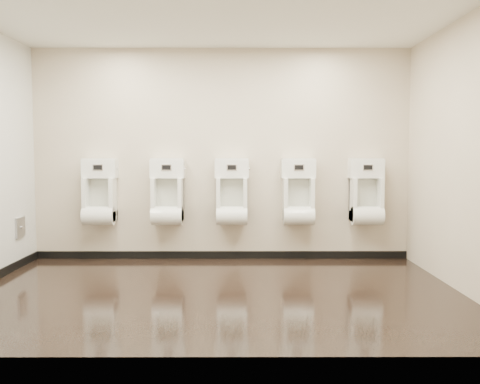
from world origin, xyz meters
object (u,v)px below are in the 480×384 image
Objects in this scene: urinal_0 at (100,197)px; urinal_1 at (167,197)px; urinal_3 at (298,197)px; urinal_2 at (232,197)px; urinal_4 at (366,197)px; access_panel at (20,227)px.

urinal_1 is (0.89, 0.00, 0.00)m from urinal_0.
urinal_0 is 1.00× the size of urinal_3.
urinal_2 is at bearing 0.00° from urinal_1.
urinal_2 is 1.00× the size of urinal_3.
urinal_0 is at bearing 180.00° from urinal_3.
urinal_3 is at bearing 0.00° from urinal_2.
urinal_0 is 2.61m from urinal_3.
urinal_1 is 0.85m from urinal_2.
urinal_3 is 0.90m from urinal_4.
access_panel is 0.29× the size of urinal_4.
access_panel is at bearing -155.85° from urinal_0.
urinal_0 reaches higher than access_panel.
urinal_4 is (2.61, 0.00, 0.00)m from urinal_1.
access_panel is 1.86m from urinal_1.
access_panel is at bearing -173.50° from urinal_3.
urinal_4 is at bearing 5.18° from access_panel.
urinal_0 and urinal_2 have the same top height.
urinal_2 is 1.00× the size of urinal_4.
urinal_3 is at bearing 180.00° from urinal_4.
urinal_2 is 1.77m from urinal_4.
urinal_1 is 2.61m from urinal_4.
urinal_1 reaches higher than access_panel.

